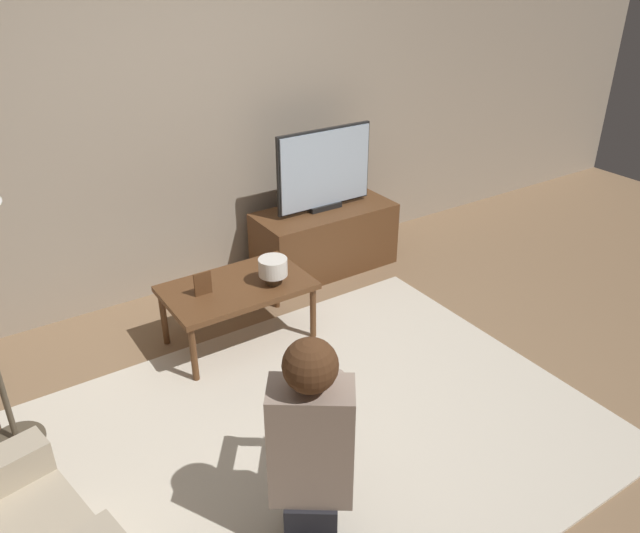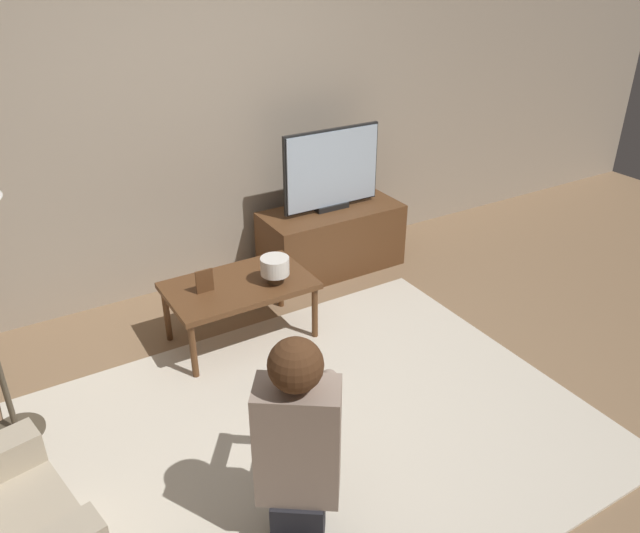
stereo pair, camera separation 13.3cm
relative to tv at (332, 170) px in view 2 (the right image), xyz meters
The scene contains 9 objects.
ground_plane 2.05m from the tv, 124.05° to the right, with size 10.00×10.00×0.00m, color #896B4C.
wall_back 1.22m from the tv, 160.84° to the left, with size 10.00×0.06×2.60m.
rug 2.05m from the tv, 124.05° to the right, with size 2.83×2.21×0.02m.
tv_stand 0.56m from the tv, 90.00° to the right, with size 1.08×0.49×0.50m.
tv is the anchor object (origin of this frame).
coffee_table 1.24m from the tv, 151.69° to the right, with size 0.90×0.55×0.41m.
person_kneeling 2.55m from the tv, 124.94° to the right, with size 0.65×0.78×1.02m.
picture_frame 1.39m from the tv, 156.28° to the right, with size 0.11×0.01×0.15m.
table_lamp 1.09m from the tv, 141.31° to the right, with size 0.18×0.18×0.17m.
Camera 2 is at (-1.28, -2.16, 2.32)m, focal length 35.00 mm.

